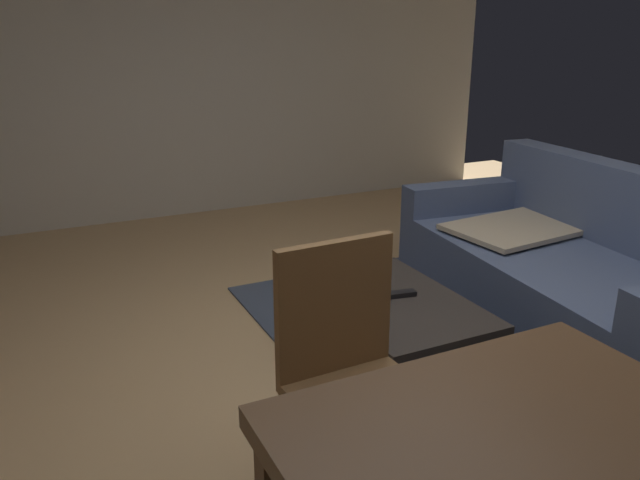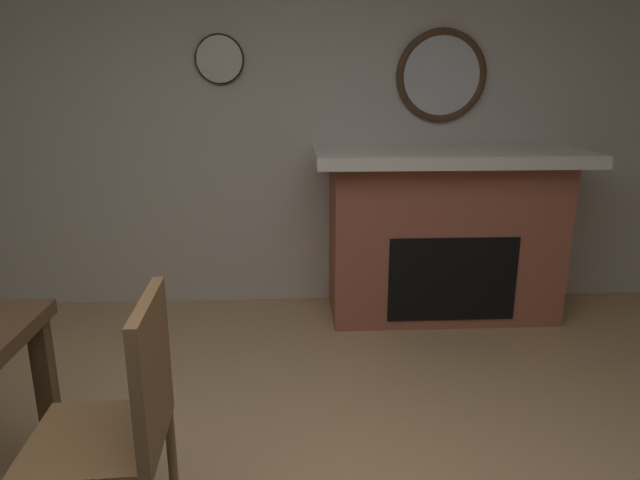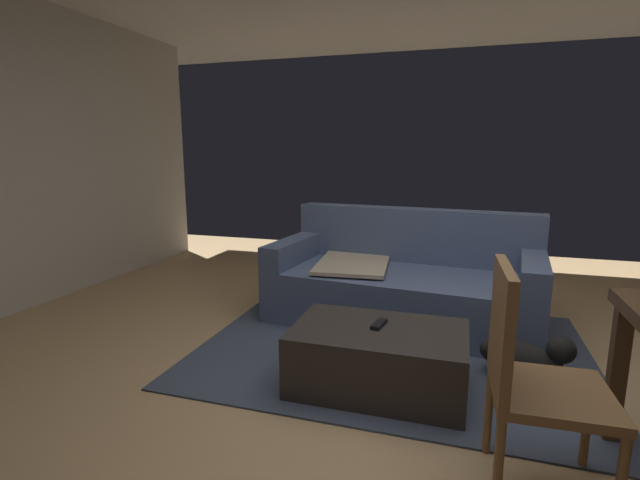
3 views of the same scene
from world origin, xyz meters
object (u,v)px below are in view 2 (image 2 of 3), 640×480
dining_chair_west (123,415)px  fireplace (443,233)px  wall_clock (220,59)px  round_wall_mirror (442,76)px

dining_chair_west → fireplace: bearing=-128.5°
dining_chair_west → wall_clock: 2.60m
dining_chair_west → wall_clock: (-0.11, -2.30, 1.20)m
fireplace → round_wall_mirror: 1.07m
wall_clock → dining_chair_west: bearing=87.4°
round_wall_mirror → wall_clock: round_wall_mirror is taller
fireplace → round_wall_mirror: bearing=-90.0°
round_wall_mirror → dining_chair_west: bearing=55.2°
round_wall_mirror → wall_clock: 1.50m
fireplace → dining_chair_west: size_ratio=1.89×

